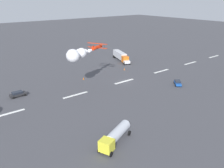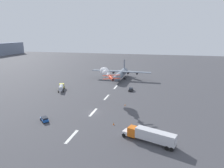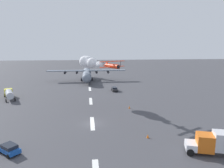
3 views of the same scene
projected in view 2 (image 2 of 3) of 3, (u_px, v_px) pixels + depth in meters
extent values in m
plane|color=#424247|center=(93.00, 112.00, 75.11)|extent=(440.00, 440.00, 0.00)
cube|color=white|center=(72.00, 136.00, 57.44)|extent=(8.00, 0.90, 0.01)
cube|color=white|center=(93.00, 112.00, 75.11)|extent=(8.00, 0.90, 0.01)
cube|color=white|center=(107.00, 97.00, 92.78)|extent=(8.00, 0.90, 0.01)
cube|color=white|center=(116.00, 87.00, 110.45)|extent=(8.00, 0.90, 0.01)
cylinder|color=slate|center=(121.00, 74.00, 128.81)|extent=(26.06, 4.25, 4.05)
sphere|color=slate|center=(116.00, 78.00, 116.57)|extent=(3.85, 3.85, 3.85)
cube|color=slate|center=(121.00, 71.00, 128.36)|extent=(3.48, 37.72, 0.40)
cylinder|color=black|center=(105.00, 72.00, 130.68)|extent=(2.41, 1.12, 1.10)
cylinder|color=black|center=(114.00, 73.00, 129.33)|extent=(2.41, 1.12, 1.10)
cylinder|color=black|center=(128.00, 73.00, 127.08)|extent=(2.41, 1.12, 1.10)
cylinder|color=black|center=(137.00, 74.00, 125.73)|extent=(2.41, 1.12, 1.10)
cube|color=slate|center=(124.00, 64.00, 137.86)|extent=(2.80, 0.32, 6.00)
cube|color=slate|center=(124.00, 71.00, 139.01)|extent=(2.07, 9.01, 0.24)
cube|color=black|center=(125.00, 78.00, 129.78)|extent=(3.21, 1.02, 1.20)
cube|color=black|center=(117.00, 78.00, 130.99)|extent=(3.21, 1.02, 1.20)
cylinder|color=red|center=(111.00, 78.00, 77.90)|extent=(5.31, 3.39, 1.06)
cube|color=red|center=(112.00, 79.00, 77.75)|extent=(3.67, 6.45, 0.12)
cube|color=red|center=(112.00, 75.00, 77.43)|extent=(3.67, 6.45, 0.12)
cylinder|color=black|center=(118.00, 77.00, 78.11)|extent=(0.08, 0.08, 1.30)
cylinder|color=black|center=(105.00, 77.00, 77.06)|extent=(0.08, 0.08, 1.30)
cube|color=red|center=(110.00, 76.00, 80.09)|extent=(0.67, 0.40, 1.10)
cube|color=red|center=(110.00, 77.00, 80.19)|extent=(1.44, 2.06, 0.08)
cone|color=black|center=(113.00, 80.00, 75.01)|extent=(1.03, 1.12, 0.90)
sphere|color=white|center=(110.00, 77.00, 81.31)|extent=(0.70, 0.70, 0.70)
sphere|color=white|center=(108.00, 76.00, 83.02)|extent=(1.13, 1.13, 1.13)
sphere|color=white|center=(108.00, 75.00, 84.49)|extent=(1.70, 1.70, 1.70)
sphere|color=white|center=(107.00, 73.00, 87.34)|extent=(2.41, 2.41, 2.41)
sphere|color=white|center=(106.00, 73.00, 86.96)|extent=(2.84, 2.84, 2.84)
sphere|color=white|center=(105.00, 72.00, 90.50)|extent=(3.65, 3.65, 3.65)
sphere|color=white|center=(104.00, 71.00, 90.90)|extent=(3.47, 3.47, 3.47)
cube|color=silver|center=(127.00, 132.00, 57.82)|extent=(2.88, 2.32, 1.10)
cube|color=orange|center=(133.00, 131.00, 56.59)|extent=(3.14, 3.08, 2.60)
cube|color=silver|center=(155.00, 136.00, 53.05)|extent=(5.82, 10.96, 2.80)
cylinder|color=black|center=(124.00, 135.00, 57.03)|extent=(0.69, 1.15, 1.10)
cylinder|color=black|center=(167.00, 148.00, 50.59)|extent=(0.69, 1.15, 1.10)
cylinder|color=black|center=(171.00, 150.00, 49.97)|extent=(0.69, 1.15, 1.10)
cylinder|color=black|center=(128.00, 132.00, 59.08)|extent=(0.69, 1.15, 1.10)
cylinder|color=black|center=(170.00, 144.00, 52.64)|extent=(0.69, 1.15, 1.10)
cylinder|color=black|center=(174.00, 145.00, 52.01)|extent=(0.69, 1.15, 1.10)
cube|color=yellow|center=(62.00, 86.00, 106.89)|extent=(2.97, 3.07, 2.20)
cylinder|color=#B7BCC6|center=(61.00, 87.00, 102.48)|extent=(7.16, 4.64, 2.10)
cylinder|color=black|center=(60.00, 88.00, 107.54)|extent=(1.05, 0.69, 1.00)
cylinder|color=black|center=(58.00, 92.00, 100.09)|extent=(1.05, 0.69, 1.00)
cylinder|color=black|center=(64.00, 87.00, 107.92)|extent=(1.05, 0.69, 1.00)
cylinder|color=black|center=(63.00, 91.00, 100.47)|extent=(1.05, 0.69, 1.00)
cube|color=#262628|center=(131.00, 90.00, 103.15)|extent=(4.63, 1.94, 0.65)
cube|color=#1E232D|center=(131.00, 88.00, 103.20)|extent=(2.79, 1.74, 0.55)
cylinder|color=black|center=(132.00, 91.00, 101.53)|extent=(0.65, 0.24, 0.64)
cylinder|color=black|center=(133.00, 89.00, 104.57)|extent=(0.65, 0.24, 0.64)
cylinder|color=black|center=(129.00, 91.00, 101.90)|extent=(0.65, 0.24, 0.64)
cylinder|color=black|center=(129.00, 89.00, 104.93)|extent=(0.65, 0.24, 0.64)
cube|color=#194CA5|center=(44.00, 119.00, 67.35)|extent=(4.05, 4.19, 0.65)
cube|color=#1E232D|center=(44.00, 118.00, 67.04)|extent=(2.86, 2.90, 0.55)
cylinder|color=black|center=(41.00, 119.00, 68.08)|extent=(0.59, 0.62, 0.64)
cylinder|color=black|center=(43.00, 122.00, 65.80)|extent=(0.59, 0.62, 0.64)
cylinder|color=black|center=(46.00, 118.00, 69.05)|extent=(0.59, 0.62, 0.64)
cylinder|color=black|center=(49.00, 121.00, 66.77)|extent=(0.59, 0.62, 0.64)
cone|color=orange|center=(114.00, 124.00, 64.66)|extent=(0.44, 0.44, 0.75)
cone|color=orange|center=(125.00, 105.00, 81.90)|extent=(0.44, 0.44, 0.75)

